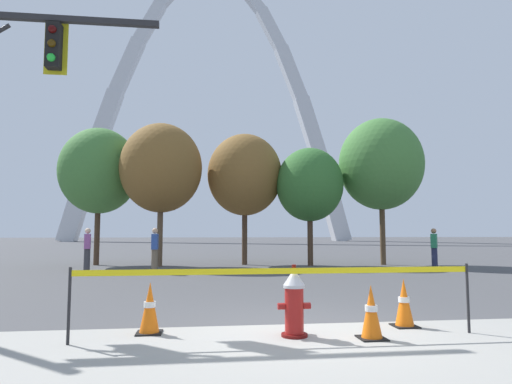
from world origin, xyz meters
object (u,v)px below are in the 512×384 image
object	(u,v)px
fire_hydrant	(294,303)
traffic_cone_curb_edge	(404,303)
traffic_cone_by_hydrant	(371,312)
pedestrian_walking_left	(87,249)
traffic_cone_mid_sidewalk	(150,308)
monument_arch	(211,118)
pedestrian_walking_right	(434,248)
pedestrian_standing_center	(155,250)

from	to	relation	value
fire_hydrant	traffic_cone_curb_edge	distance (m)	1.85
traffic_cone_by_hydrant	pedestrian_walking_left	distance (m)	12.77
traffic_cone_mid_sidewalk	pedestrian_walking_left	distance (m)	10.90
fire_hydrant	pedestrian_walking_left	distance (m)	12.05
traffic_cone_by_hydrant	traffic_cone_curb_edge	distance (m)	1.05
monument_arch	pedestrian_walking_right	xyz separation A→B (m)	(7.46, -55.95, -19.40)
traffic_cone_curb_edge	traffic_cone_by_hydrant	bearing A→B (deg)	-139.03
traffic_cone_by_hydrant	pedestrian_walking_left	size ratio (longest dim) A/B	0.46
traffic_cone_by_hydrant	traffic_cone_curb_edge	bearing A→B (deg)	40.97
traffic_cone_by_hydrant	pedestrian_walking_right	size ratio (longest dim) A/B	0.46
monument_arch	traffic_cone_mid_sidewalk	bearing A→B (deg)	-91.94
traffic_cone_by_hydrant	traffic_cone_mid_sidewalk	distance (m)	3.09
traffic_cone_curb_edge	monument_arch	world-z (taller)	monument_arch
traffic_cone_mid_sidewalk	fire_hydrant	bearing A→B (deg)	-12.11
traffic_cone_mid_sidewalk	pedestrian_walking_left	size ratio (longest dim) A/B	0.46
monument_arch	pedestrian_walking_left	bearing A→B (deg)	-95.76
fire_hydrant	pedestrian_walking_left	size ratio (longest dim) A/B	0.62
fire_hydrant	monument_arch	world-z (taller)	monument_arch
traffic_cone_mid_sidewalk	pedestrian_walking_right	xyz separation A→B (m)	(9.68, 9.73, 0.46)
fire_hydrant	pedestrian_standing_center	distance (m)	10.37
pedestrian_standing_center	pedestrian_walking_right	world-z (taller)	same
traffic_cone_mid_sidewalk	monument_arch	size ratio (longest dim) A/B	0.02
traffic_cone_curb_edge	pedestrian_walking_right	world-z (taller)	pedestrian_walking_right
traffic_cone_curb_edge	pedestrian_standing_center	xyz separation A→B (m)	(-4.68, 9.53, 0.46)
monument_arch	pedestrian_standing_center	bearing A→B (deg)	-93.16
pedestrian_standing_center	pedestrian_walking_right	distance (m)	10.56
monument_arch	pedestrian_walking_right	size ratio (longest dim) A/B	29.26
traffic_cone_mid_sidewalk	pedestrian_walking_left	world-z (taller)	pedestrian_walking_left
pedestrian_standing_center	fire_hydrant	bearing A→B (deg)	-73.86
traffic_cone_curb_edge	pedestrian_standing_center	world-z (taller)	pedestrian_standing_center
traffic_cone_curb_edge	monument_arch	distance (m)	68.64
monument_arch	pedestrian_walking_right	world-z (taller)	monument_arch
fire_hydrant	traffic_cone_curb_edge	world-z (taller)	fire_hydrant
traffic_cone_curb_edge	pedestrian_walking_left	world-z (taller)	pedestrian_walking_left
pedestrian_walking_left	traffic_cone_mid_sidewalk	bearing A→B (deg)	-72.02
traffic_cone_by_hydrant	traffic_cone_curb_edge	xyz separation A→B (m)	(0.80, 0.69, 0.00)
traffic_cone_by_hydrant	pedestrian_walking_right	xyz separation A→B (m)	(6.67, 10.43, 0.46)
fire_hydrant	traffic_cone_mid_sidewalk	bearing A→B (deg)	167.89
traffic_cone_by_hydrant	pedestrian_standing_center	world-z (taller)	pedestrian_standing_center
traffic_cone_curb_edge	monument_arch	bearing A→B (deg)	91.38
fire_hydrant	pedestrian_walking_left	bearing A→B (deg)	116.45
traffic_cone_by_hydrant	pedestrian_standing_center	xyz separation A→B (m)	(-3.89, 10.22, 0.46)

